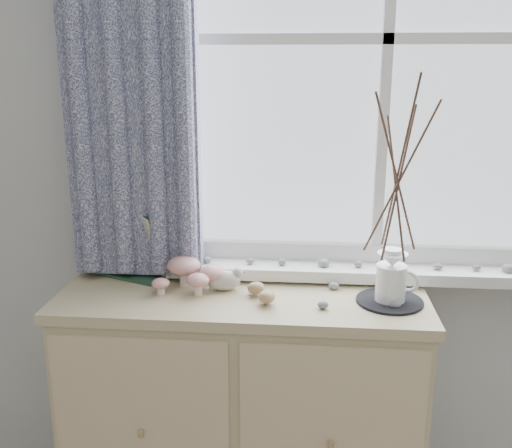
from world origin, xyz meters
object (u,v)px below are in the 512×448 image
object	(u,v)px
toadstool_cluster	(192,272)
twig_pitcher	(398,174)
botanical_book	(124,246)
sideboard	(243,408)

from	to	relation	value
toadstool_cluster	twig_pitcher	bearing A→B (deg)	-4.75
botanical_book	twig_pitcher	distance (m)	0.94
sideboard	toadstool_cluster	size ratio (longest dim) A/B	5.12
botanical_book	twig_pitcher	xyz separation A→B (m)	(0.89, -0.13, 0.29)
toadstool_cluster	botanical_book	bearing A→B (deg)	163.50
toadstool_cluster	twig_pitcher	world-z (taller)	twig_pitcher
botanical_book	toadstool_cluster	world-z (taller)	botanical_book
sideboard	twig_pitcher	bearing A→B (deg)	-3.26
sideboard	twig_pitcher	xyz separation A→B (m)	(0.47, -0.03, 0.83)
sideboard	twig_pitcher	world-z (taller)	twig_pitcher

